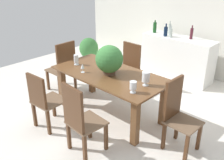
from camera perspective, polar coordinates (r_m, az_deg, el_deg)
ground_plane at (r=4.62m, az=0.61°, el=-6.75°), size 7.04×7.04×0.00m
back_wall at (r=6.22m, az=17.68°, el=13.19°), size 6.40×0.10×2.60m
dining_table at (r=4.25m, az=-0.54°, el=-0.32°), size 1.94×0.96×0.76m
chair_foot_end at (r=3.61m, az=14.41°, el=-7.03°), size 0.44×0.42×1.03m
chair_near_right at (r=3.40m, az=-7.21°, el=-8.37°), size 0.47×0.47×1.04m
chair_head_end at (r=5.17m, az=-10.73°, el=3.28°), size 0.47×0.49×1.04m
chair_far_left at (r=5.24m, az=3.66°, el=3.53°), size 0.49×0.45×0.95m
chair_near_left at (r=4.05m, az=-14.93°, el=-4.12°), size 0.46×0.49×0.94m
flower_centerpiece at (r=4.08m, az=-0.61°, el=4.58°), size 0.45×0.45×0.48m
crystal_vase_left at (r=3.75m, az=7.57°, el=0.62°), size 0.12×0.12×0.22m
crystal_vase_center_near at (r=3.53m, az=4.73°, el=-1.33°), size 0.10×0.10×0.17m
crystal_vase_right at (r=4.57m, az=-8.00°, el=4.63°), size 0.08×0.08×0.19m
wine_glass at (r=4.22m, az=-6.60°, el=3.00°), size 0.06×0.06×0.15m
kitchen_counter at (r=5.96m, az=14.26°, el=4.83°), size 1.61×0.51×0.94m
wine_bottle_green at (r=5.83m, az=11.89°, el=10.60°), size 0.08×0.08×0.28m
wine_bottle_tall at (r=5.76m, az=12.96°, el=10.20°), size 0.07×0.07×0.25m
wine_bottle_clear at (r=6.10m, az=9.52°, el=11.50°), size 0.08×0.08×0.28m
wine_bottle_amber at (r=6.04m, az=12.73°, el=11.09°), size 0.06×0.06×0.29m
wine_bottle_dark at (r=5.73m, az=17.31°, el=9.91°), size 0.06×0.06×0.29m
potted_plant_floor at (r=6.92m, az=-5.19°, el=6.95°), size 0.51×0.51×0.62m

